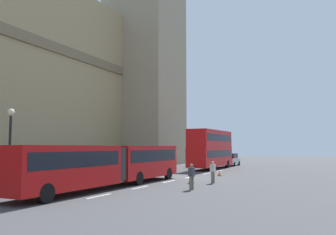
{
  "coord_description": "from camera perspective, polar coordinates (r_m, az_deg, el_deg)",
  "views": [
    {
      "loc": [
        -29.6,
        -12.17,
        2.82
      ],
      "look_at": [
        -0.29,
        2.03,
        5.62
      ],
      "focal_mm": 36.51,
      "sensor_mm": 36.0,
      "label": 1
    }
  ],
  "objects": [
    {
      "name": "traffic_cone_west",
      "position": [
        26.56,
        3.73,
        -10.38
      ],
      "size": [
        0.36,
        0.36,
        0.58
      ],
      "color": "black",
      "rests_on": "ground_plane"
    },
    {
      "name": "sedan_lead",
      "position": [
        52.03,
        10.44,
        -6.93
      ],
      "size": [
        4.4,
        1.86,
        1.85
      ],
      "color": "#B7B7BC",
      "rests_on": "ground_plane"
    },
    {
      "name": "pedestrian_by_kerb",
      "position": [
        27.16,
        7.49,
        -8.89
      ],
      "size": [
        0.35,
        0.45,
        1.69
      ],
      "color": "#726651",
      "rests_on": "ground_plane"
    },
    {
      "name": "street_lamp",
      "position": [
        24.13,
        -24.9,
        -3.89
      ],
      "size": [
        0.44,
        0.44,
        5.27
      ],
      "color": "black",
      "rests_on": "ground_plane"
    },
    {
      "name": "double_decker_bus",
      "position": [
        44.18,
        7.18,
        -5.01
      ],
      "size": [
        10.84,
        2.54,
        4.9
      ],
      "color": "red",
      "rests_on": "ground_plane"
    },
    {
      "name": "articulated_bus",
      "position": [
        24.41,
        -9.71,
        -7.36
      ],
      "size": [
        17.16,
        2.54,
        2.9
      ],
      "color": "#B20F0F",
      "rests_on": "ground_plane"
    },
    {
      "name": "lane_centre_marking",
      "position": [
        30.29,
        2.08,
        -10.23
      ],
      "size": [
        25.2,
        0.16,
        0.01
      ],
      "color": "silver",
      "rests_on": "ground_plane"
    },
    {
      "name": "ground_plane",
      "position": [
        32.13,
        3.54,
        -9.93
      ],
      "size": [
        160.0,
        160.0,
        0.0
      ],
      "primitive_type": "plane",
      "color": "#424244"
    },
    {
      "name": "pedestrian_near_cones",
      "position": [
        22.93,
        3.95,
        -9.66
      ],
      "size": [
        0.37,
        0.46,
        1.69
      ],
      "color": "#726651",
      "rests_on": "ground_plane"
    },
    {
      "name": "traffic_cone_middle",
      "position": [
        33.97,
        8.57,
        -9.14
      ],
      "size": [
        0.36,
        0.36,
        0.58
      ],
      "color": "black",
      "rests_on": "ground_plane"
    }
  ]
}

